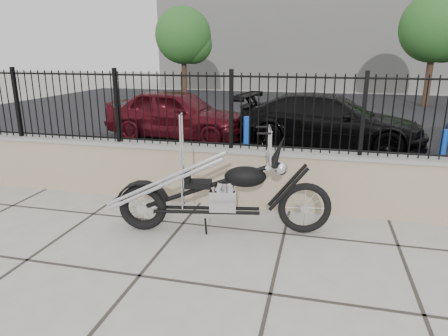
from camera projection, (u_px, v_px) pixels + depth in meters
ground_plane at (270, 294)px, 4.21m from camera, size 90.00×90.00×0.00m
parking_lot at (311, 117)px, 15.87m from camera, size 30.00×30.00×0.00m
retaining_wall at (291, 180)px, 6.41m from camera, size 14.00×0.36×0.96m
iron_fence at (295, 113)px, 6.11m from camera, size 14.00×0.08×1.20m
background_building at (322, 29)px, 27.81m from camera, size 22.00×6.00×8.00m
chopper_motorcycle at (219, 174)px, 5.46m from camera, size 2.89×1.03×1.71m
car_red at (177, 114)px, 11.68m from camera, size 4.44×2.24×1.45m
car_black at (329, 121)px, 10.59m from camera, size 5.10×2.67×1.41m
bollard_a at (246, 142)px, 8.71m from camera, size 0.15×0.15×1.13m
bollard_b at (442, 155)px, 7.83m from camera, size 0.13×0.13×1.02m
tree_left at (183, 33)px, 20.70m from camera, size 2.91×2.91×4.90m
tree_right at (436, 24)px, 17.80m from camera, size 3.12×3.12×5.27m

